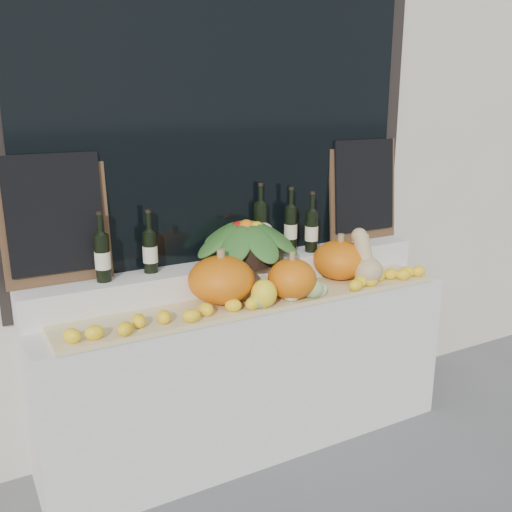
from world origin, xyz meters
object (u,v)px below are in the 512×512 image
Objects in this scene: pumpkin_right at (340,260)px; produce_bowl at (246,240)px; pumpkin_left at (221,280)px; wine_bottle_tall at (261,228)px; butternut_squash at (366,262)px.

produce_bowl is at bearing 159.98° from pumpkin_right.
produce_bowl is (0.26, 0.21, 0.13)m from pumpkin_left.
pumpkin_right is at bearing -34.00° from wine_bottle_tall.
produce_bowl is at bearing -151.20° from wine_bottle_tall.
pumpkin_right is 0.55m from produce_bowl.
butternut_squash is at bearing -6.82° from pumpkin_left.
pumpkin_left is 1.12× the size of butternut_squash.
pumpkin_left is 0.85m from butternut_squash.
pumpkin_right is at bearing -20.02° from produce_bowl.
produce_bowl is 0.15m from wine_bottle_tall.
butternut_squash is 0.74× the size of wine_bottle_tall.
butternut_squash is 0.48× the size of produce_bowl.
pumpkin_left is at bearing -177.66° from pumpkin_right.
produce_bowl is (-0.50, 0.18, 0.14)m from pumpkin_right.
wine_bottle_tall is at bearing 36.56° from pumpkin_left.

